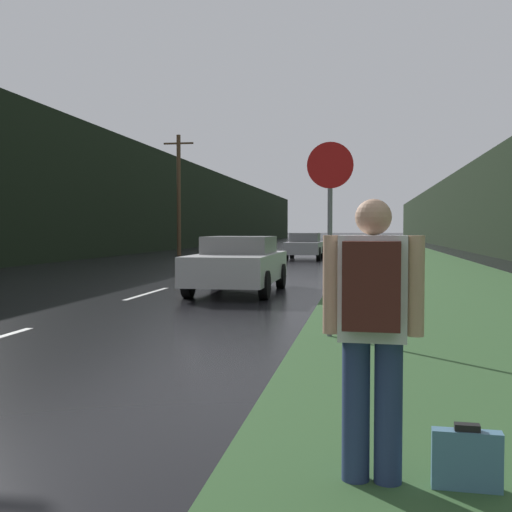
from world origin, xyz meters
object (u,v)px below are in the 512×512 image
suitcase (467,461)px  car_passing_far (305,246)px  hitchhiker_with_backpack (372,322)px  car_passing_near (239,264)px  stop_sign (330,219)px

suitcase → car_passing_far: bearing=99.8°
hitchhiker_with_backpack → car_passing_near: 11.95m
stop_sign → car_passing_near: stop_sign is taller
hitchhiker_with_backpack → suitcase: 0.97m
car_passing_near → suitcase: bearing=107.5°
stop_sign → suitcase: bearing=-78.4°
suitcase → stop_sign: bearing=104.3°
car_passing_near → car_passing_far: (-0.00, 17.73, -0.01)m
stop_sign → suitcase: 5.61m
hitchhiker_with_backpack → suitcase: (0.55, 0.00, -0.80)m
suitcase → car_passing_far: 29.50m
suitcase → car_passing_near: size_ratio=0.09×
hitchhiker_with_backpack → suitcase: bearing=3.0°
hitchhiker_with_backpack → car_passing_near: bearing=107.7°
stop_sign → hitchhiker_with_backpack: stop_sign is taller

